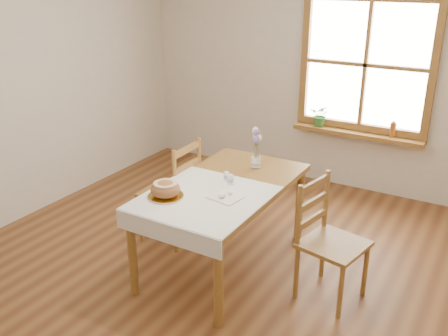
# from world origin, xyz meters

# --- Properties ---
(ground) EXTENTS (5.00, 5.00, 0.00)m
(ground) POSITION_xyz_m (0.00, 0.00, 0.00)
(ground) COLOR brown
(ground) RESTS_ON ground
(room_walls) EXTENTS (4.60, 5.10, 2.65)m
(room_walls) POSITION_xyz_m (0.00, 0.00, 1.71)
(room_walls) COLOR beige
(room_walls) RESTS_ON ground
(window) EXTENTS (1.46, 0.08, 1.46)m
(window) POSITION_xyz_m (0.50, 2.47, 1.45)
(window) COLOR olive
(window) RESTS_ON ground
(window_sill) EXTENTS (1.46, 0.20, 0.05)m
(window_sill) POSITION_xyz_m (0.50, 2.40, 0.69)
(window_sill) COLOR olive
(window_sill) RESTS_ON ground
(dining_table) EXTENTS (0.90, 1.60, 0.75)m
(dining_table) POSITION_xyz_m (0.00, 0.30, 0.66)
(dining_table) COLOR olive
(dining_table) RESTS_ON ground
(table_linen) EXTENTS (0.91, 0.99, 0.01)m
(table_linen) POSITION_xyz_m (0.00, -0.00, 0.76)
(table_linen) COLOR silver
(table_linen) RESTS_ON dining_table
(chair_left) EXTENTS (0.49, 0.47, 0.99)m
(chair_left) POSITION_xyz_m (-0.67, 0.43, 0.50)
(chair_left) COLOR olive
(chair_left) RESTS_ON ground
(chair_right) EXTENTS (0.55, 0.53, 0.96)m
(chair_right) POSITION_xyz_m (0.96, 0.31, 0.48)
(chair_right) COLOR olive
(chair_right) RESTS_ON ground
(bread_plate) EXTENTS (0.32, 0.32, 0.01)m
(bread_plate) POSITION_xyz_m (-0.26, -0.15, 0.77)
(bread_plate) COLOR white
(bread_plate) RESTS_ON table_linen
(bread_loaf) EXTENTS (0.23, 0.23, 0.13)m
(bread_loaf) POSITION_xyz_m (-0.26, -0.15, 0.84)
(bread_loaf) COLOR brown
(bread_loaf) RESTS_ON bread_plate
(egg_napkin) EXTENTS (0.27, 0.24, 0.01)m
(egg_napkin) POSITION_xyz_m (0.15, 0.07, 0.77)
(egg_napkin) COLOR silver
(egg_napkin) RESTS_ON table_linen
(eggs) EXTENTS (0.21, 0.19, 0.04)m
(eggs) POSITION_xyz_m (0.15, 0.07, 0.79)
(eggs) COLOR white
(eggs) RESTS_ON egg_napkin
(salt_shaker) EXTENTS (0.06, 0.06, 0.09)m
(salt_shaker) POSITION_xyz_m (-0.02, 0.37, 0.80)
(salt_shaker) COLOR white
(salt_shaker) RESTS_ON table_linen
(pepper_shaker) EXTENTS (0.06, 0.06, 0.10)m
(pepper_shaker) POSITION_xyz_m (0.05, 0.31, 0.81)
(pepper_shaker) COLOR white
(pepper_shaker) RESTS_ON table_linen
(flower_vase) EXTENTS (0.10, 0.10, 0.09)m
(flower_vase) POSITION_xyz_m (0.05, 0.78, 0.80)
(flower_vase) COLOR white
(flower_vase) RESTS_ON dining_table
(lavender_bouquet) EXTENTS (0.15, 0.15, 0.28)m
(lavender_bouquet) POSITION_xyz_m (0.05, 0.78, 0.98)
(lavender_bouquet) COLOR #6E5699
(lavender_bouquet) RESTS_ON flower_vase
(potted_plant) EXTENTS (0.23, 0.26, 0.20)m
(potted_plant) POSITION_xyz_m (0.06, 2.40, 0.81)
(potted_plant) COLOR #33702C
(potted_plant) RESTS_ON window_sill
(amber_bottle) EXTENTS (0.07, 0.07, 0.18)m
(amber_bottle) POSITION_xyz_m (0.88, 2.40, 0.81)
(amber_bottle) COLOR #A6581E
(amber_bottle) RESTS_ON window_sill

